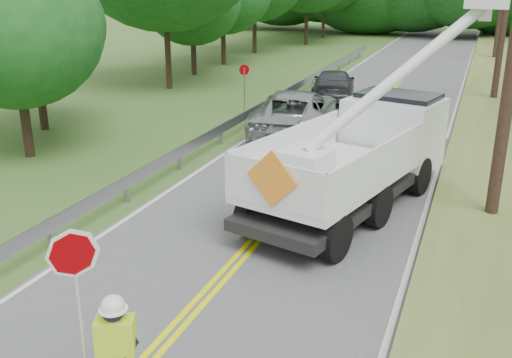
% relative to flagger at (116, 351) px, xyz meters
% --- Properties ---
extents(road, '(7.20, 96.00, 0.03)m').
position_rel_flagger_xyz_m(road, '(-0.26, 13.86, -1.00)').
color(road, '#525254').
rests_on(road, ground).
extents(guardrail, '(0.18, 48.00, 0.77)m').
position_rel_flagger_xyz_m(guardrail, '(-4.28, 14.77, -0.45)').
color(guardrail, '#93949A').
rests_on(guardrail, ground).
extents(flagger, '(1.04, 0.69, 2.77)m').
position_rel_flagger_xyz_m(flagger, '(0.00, 0.00, 0.00)').
color(flagger, '#191E33').
rests_on(flagger, road).
extents(bucket_truck, '(5.30, 7.78, 7.17)m').
position_rel_flagger_xyz_m(bucket_truck, '(1.72, 9.46, 0.61)').
color(bucket_truck, black).
rests_on(bucket_truck, road).
extents(suv_silver, '(3.79, 6.44, 1.68)m').
position_rel_flagger_xyz_m(suv_silver, '(-2.30, 15.22, -0.15)').
color(suv_silver, '#A6A8AD').
rests_on(suv_silver, road).
extents(suv_darkgrey, '(2.90, 5.13, 1.40)m').
position_rel_flagger_xyz_m(suv_darkgrey, '(-2.53, 22.08, -0.28)').
color(suv_darkgrey, '#393C41').
rests_on(suv_darkgrey, road).
extents(stop_sign_permanent, '(0.36, 0.34, 2.21)m').
position_rel_flagger_xyz_m(stop_sign_permanent, '(-5.24, 17.31, 0.43)').
color(stop_sign_permanent, '#93949A').
rests_on(stop_sign_permanent, ground).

